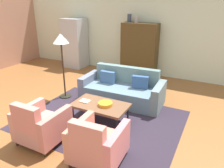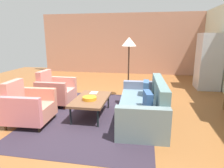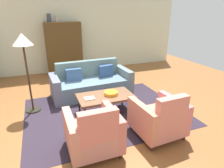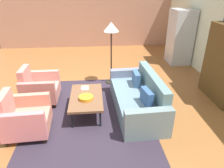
{
  "view_description": "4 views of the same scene",
  "coord_description": "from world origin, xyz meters",
  "px_view_note": "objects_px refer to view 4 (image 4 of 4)",
  "views": [
    {
      "loc": [
        2.71,
        -3.48,
        2.51
      ],
      "look_at": [
        0.7,
        0.43,
        0.79
      ],
      "focal_mm": 34.84,
      "sensor_mm": 36.0,
      "label": 1
    },
    {
      "loc": [
        4.52,
        1.28,
        1.72
      ],
      "look_at": [
        0.3,
        0.54,
        0.68
      ],
      "focal_mm": 31.12,
      "sensor_mm": 36.0,
      "label": 2
    },
    {
      "loc": [
        -0.67,
        -3.48,
        2.11
      ],
      "look_at": [
        0.76,
        0.21,
        0.62
      ],
      "focal_mm": 30.81,
      "sensor_mm": 36.0,
      "label": 3
    },
    {
      "loc": [
        4.52,
        0.33,
        2.64
      ],
      "look_at": [
        0.44,
        0.69,
        0.62
      ],
      "focal_mm": 33.07,
      "sensor_mm": 36.0,
      "label": 4
    }
  ],
  "objects_px": {
    "couch": "(140,99)",
    "armchair_right": "(24,118)",
    "coffee_table": "(86,98)",
    "fruit_bowl": "(86,98)",
    "refrigerator": "(180,37)",
    "armchair_left": "(38,89)",
    "book_stack": "(85,88)",
    "floor_lamp": "(111,33)"
  },
  "relations": [
    {
      "from": "fruit_bowl",
      "to": "book_stack",
      "type": "relative_size",
      "value": 1.42
    },
    {
      "from": "couch",
      "to": "armchair_left",
      "type": "height_order",
      "value": "armchair_left"
    },
    {
      "from": "armchair_right",
      "to": "fruit_bowl",
      "type": "xyz_separation_m",
      "value": [
        -0.48,
        1.17,
        0.1
      ]
    },
    {
      "from": "floor_lamp",
      "to": "armchair_right",
      "type": "bearing_deg",
      "value": -41.09
    },
    {
      "from": "armchair_left",
      "to": "refrigerator",
      "type": "bearing_deg",
      "value": 118.74
    },
    {
      "from": "fruit_bowl",
      "to": "refrigerator",
      "type": "height_order",
      "value": "refrigerator"
    },
    {
      "from": "armchair_right",
      "to": "floor_lamp",
      "type": "xyz_separation_m",
      "value": [
        -2.11,
        1.84,
        1.1
      ]
    },
    {
      "from": "armchair_left",
      "to": "armchair_right",
      "type": "height_order",
      "value": "same"
    },
    {
      "from": "couch",
      "to": "armchair_right",
      "type": "xyz_separation_m",
      "value": [
        0.61,
        -2.35,
        0.06
      ]
    },
    {
      "from": "refrigerator",
      "to": "floor_lamp",
      "type": "relative_size",
      "value": 1.08
    },
    {
      "from": "refrigerator",
      "to": "armchair_right",
      "type": "bearing_deg",
      "value": -50.68
    },
    {
      "from": "book_stack",
      "to": "floor_lamp",
      "type": "height_order",
      "value": "floor_lamp"
    },
    {
      "from": "armchair_right",
      "to": "fruit_bowl",
      "type": "relative_size",
      "value": 2.92
    },
    {
      "from": "book_stack",
      "to": "fruit_bowl",
      "type": "bearing_deg",
      "value": 4.68
    },
    {
      "from": "armchair_right",
      "to": "floor_lamp",
      "type": "height_order",
      "value": "floor_lamp"
    },
    {
      "from": "coffee_table",
      "to": "fruit_bowl",
      "type": "distance_m",
      "value": 0.14
    },
    {
      "from": "armchair_right",
      "to": "floor_lamp",
      "type": "bearing_deg",
      "value": 135.98
    },
    {
      "from": "armchair_right",
      "to": "refrigerator",
      "type": "relative_size",
      "value": 0.48
    },
    {
      "from": "coffee_table",
      "to": "floor_lamp",
      "type": "distance_m",
      "value": 1.97
    },
    {
      "from": "couch",
      "to": "coffee_table",
      "type": "distance_m",
      "value": 1.19
    },
    {
      "from": "armchair_right",
      "to": "book_stack",
      "type": "height_order",
      "value": "armchair_right"
    },
    {
      "from": "book_stack",
      "to": "refrigerator",
      "type": "relative_size",
      "value": 0.11
    },
    {
      "from": "coffee_table",
      "to": "armchair_right",
      "type": "height_order",
      "value": "armchair_right"
    },
    {
      "from": "coffee_table",
      "to": "book_stack",
      "type": "bearing_deg",
      "value": -173.74
    },
    {
      "from": "book_stack",
      "to": "refrigerator",
      "type": "height_order",
      "value": "refrigerator"
    },
    {
      "from": "couch",
      "to": "floor_lamp",
      "type": "bearing_deg",
      "value": 16.2
    },
    {
      "from": "floor_lamp",
      "to": "coffee_table",
      "type": "bearing_deg",
      "value": -24.13
    },
    {
      "from": "fruit_bowl",
      "to": "floor_lamp",
      "type": "relative_size",
      "value": 0.18
    },
    {
      "from": "coffee_table",
      "to": "couch",
      "type": "bearing_deg",
      "value": 90.18
    },
    {
      "from": "couch",
      "to": "armchair_left",
      "type": "bearing_deg",
      "value": 73.25
    },
    {
      "from": "coffee_table",
      "to": "fruit_bowl",
      "type": "bearing_deg",
      "value": -0.0
    },
    {
      "from": "couch",
      "to": "armchair_right",
      "type": "bearing_deg",
      "value": 101.95
    },
    {
      "from": "fruit_bowl",
      "to": "floor_lamp",
      "type": "height_order",
      "value": "floor_lamp"
    },
    {
      "from": "armchair_left",
      "to": "refrigerator",
      "type": "height_order",
      "value": "refrigerator"
    },
    {
      "from": "coffee_table",
      "to": "armchair_left",
      "type": "distance_m",
      "value": 1.31
    },
    {
      "from": "fruit_bowl",
      "to": "armchair_left",
      "type": "bearing_deg",
      "value": -121.89
    },
    {
      "from": "coffee_table",
      "to": "armchair_right",
      "type": "distance_m",
      "value": 1.31
    },
    {
      "from": "couch",
      "to": "armchair_left",
      "type": "distance_m",
      "value": 2.43
    },
    {
      "from": "fruit_bowl",
      "to": "coffee_table",
      "type": "bearing_deg",
      "value": 180.0
    },
    {
      "from": "armchair_left",
      "to": "floor_lamp",
      "type": "bearing_deg",
      "value": 116.44
    },
    {
      "from": "armchair_right",
      "to": "couch",
      "type": "bearing_deg",
      "value": 101.54
    },
    {
      "from": "fruit_bowl",
      "to": "refrigerator",
      "type": "relative_size",
      "value": 0.16
    }
  ]
}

